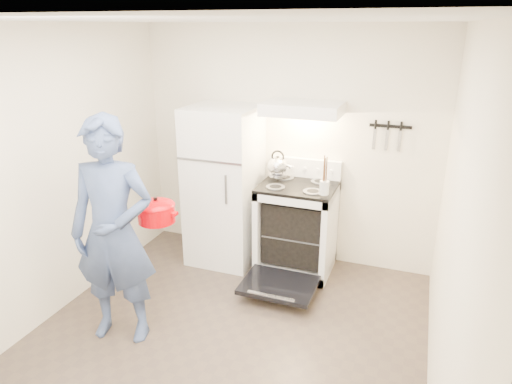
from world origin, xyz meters
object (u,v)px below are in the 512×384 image
at_px(refrigerator, 224,186).
at_px(tea_kettle, 278,165).
at_px(dutch_oven, 156,213).
at_px(person, 113,233).
at_px(stove_body, 297,229).

relative_size(refrigerator, tea_kettle, 5.48).
height_order(refrigerator, dutch_oven, refrigerator).
distance_m(tea_kettle, person, 1.87).
xyz_separation_m(tea_kettle, dutch_oven, (-0.63, -1.34, -0.11)).
relative_size(refrigerator, dutch_oven, 4.46).
bearing_deg(tea_kettle, refrigerator, -167.55).
relative_size(stove_body, dutch_oven, 2.41).
bearing_deg(refrigerator, stove_body, 1.77).
bearing_deg(tea_kettle, dutch_oven, -114.98).
height_order(tea_kettle, dutch_oven, tea_kettle).
bearing_deg(dutch_oven, tea_kettle, 65.02).
bearing_deg(tea_kettle, person, -116.03).
distance_m(stove_body, person, 1.96).
bearing_deg(refrigerator, person, -99.51).
xyz_separation_m(tea_kettle, person, (-0.82, -1.67, -0.17)).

